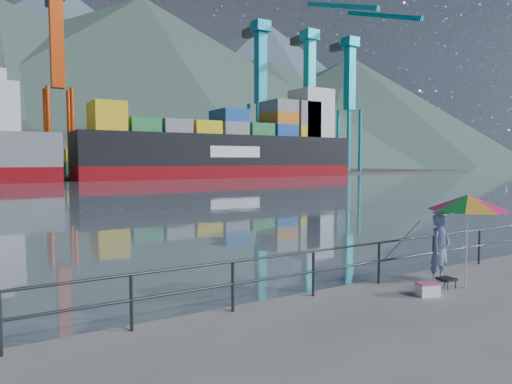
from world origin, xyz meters
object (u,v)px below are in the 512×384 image
fisherman (440,249)px  container_ship (232,145)px  cooler_bag (428,290)px  beach_umbrella (468,202)px

fisherman → container_ship: 76.53m
cooler_bag → container_ship: size_ratio=0.01×
fisherman → container_ship: size_ratio=0.03×
beach_umbrella → container_ship: container_ship is taller
container_ship → fisherman: bearing=-114.1°
cooler_bag → beach_umbrella: bearing=17.6°
beach_umbrella → cooler_bag: 2.28m
cooler_bag → container_ship: (32.33, 70.27, 5.76)m
fisherman → cooler_bag: bearing=-161.0°
fisherman → container_ship: bearing=58.5°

